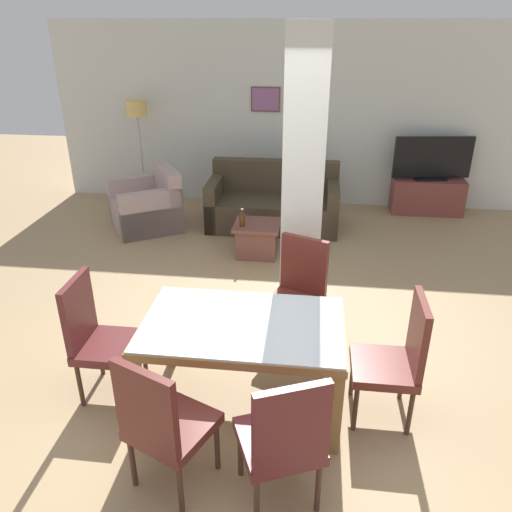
{
  "coord_description": "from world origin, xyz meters",
  "views": [
    {
      "loc": [
        0.46,
        -2.99,
        2.71
      ],
      "look_at": [
        0.0,
        0.8,
        0.88
      ],
      "focal_mm": 35.0,
      "sensor_mm": 36.0,
      "label": 1
    }
  ],
  "objects": [
    {
      "name": "back_wall",
      "position": [
        -0.0,
        4.76,
        1.35
      ],
      "size": [
        7.2,
        0.09,
        2.7
      ],
      "color": "silver",
      "rests_on": "ground_plane"
    },
    {
      "name": "divider_pillar",
      "position": [
        0.36,
        1.45,
        1.35
      ],
      "size": [
        0.37,
        0.35,
        2.7
      ],
      "color": "silver",
      "rests_on": "ground_plane"
    },
    {
      "name": "dining_chair_far_right",
      "position": [
        0.36,
        0.87,
        0.54
      ],
      "size": [
        0.6,
        0.6,
        1.0
      ],
      "rotation": [
        0.0,
        0.0,
        2.75
      ],
      "color": "#5B231D",
      "rests_on": "ground_plane"
    },
    {
      "name": "dining_table",
      "position": [
        0.0,
        0.0,
        0.58
      ],
      "size": [
        1.46,
        0.91,
        0.73
      ],
      "color": "olive",
      "rests_on": "ground_plane"
    },
    {
      "name": "dining_chair_head_left",
      "position": [
        -1.12,
        0.0,
        0.54
      ],
      "size": [
        0.46,
        0.46,
        1.0
      ],
      "rotation": [
        0.0,
        0.0,
        -1.57
      ],
      "color": "#582324",
      "rests_on": "ground_plane"
    },
    {
      "name": "ground_plane",
      "position": [
        0.0,
        0.0,
        0.0
      ],
      "size": [
        18.0,
        18.0,
        0.0
      ],
      "primitive_type": "plane",
      "color": "tan"
    },
    {
      "name": "tv_stand",
      "position": [
        2.16,
        4.48,
        0.26
      ],
      "size": [
        1.05,
        0.4,
        0.52
      ],
      "color": "brown",
      "rests_on": "ground_plane"
    },
    {
      "name": "floor_lamp",
      "position": [
        -2.24,
        4.4,
        1.34
      ],
      "size": [
        0.31,
        0.31,
        1.6
      ],
      "color": "#B7B7BC",
      "rests_on": "ground_plane"
    },
    {
      "name": "dining_chair_near_left",
      "position": [
        -0.36,
        -0.82,
        0.54
      ],
      "size": [
        0.61,
        0.61,
        1.0
      ],
      "rotation": [
        0.0,
        0.0,
        -0.42
      ],
      "color": "#5B2520",
      "rests_on": "ground_plane"
    },
    {
      "name": "dining_chair_head_right",
      "position": [
        1.11,
        0.0,
        0.54
      ],
      "size": [
        0.46,
        0.46,
        1.0
      ],
      "rotation": [
        0.0,
        0.0,
        1.57
      ],
      "color": "maroon",
      "rests_on": "ground_plane"
    },
    {
      "name": "tv_screen",
      "position": [
        2.16,
        4.48,
        0.84
      ],
      "size": [
        1.14,
        0.26,
        0.64
      ],
      "rotation": [
        0.0,
        0.0,
        3.28
      ],
      "color": "black",
      "rests_on": "tv_stand"
    },
    {
      "name": "armchair",
      "position": [
        -1.85,
        3.41,
        0.29
      ],
      "size": [
        1.2,
        1.22,
        0.85
      ],
      "rotation": [
        0.0,
        0.0,
        2.13
      ],
      "color": "#B09794",
      "rests_on": "ground_plane"
    },
    {
      "name": "dining_chair_near_right",
      "position": [
        0.36,
        -0.86,
        0.54
      ],
      "size": [
        0.6,
        0.6,
        1.0
      ],
      "rotation": [
        0.0,
        0.0,
        0.4
      ],
      "color": "#5C2225",
      "rests_on": "ground_plane"
    },
    {
      "name": "bottle",
      "position": [
        -0.39,
        2.58,
        0.5
      ],
      "size": [
        0.07,
        0.07,
        0.22
      ],
      "color": "#4C2D14",
      "rests_on": "coffee_table"
    },
    {
      "name": "sofa",
      "position": [
        -0.1,
        3.68,
        0.3
      ],
      "size": [
        1.81,
        0.87,
        0.88
      ],
      "rotation": [
        0.0,
        0.0,
        3.14
      ],
      "color": "#403525",
      "rests_on": "ground_plane"
    },
    {
      "name": "coffee_table",
      "position": [
        -0.22,
        2.68,
        0.21
      ],
      "size": [
        0.57,
        0.52,
        0.41
      ],
      "color": "brown",
      "rests_on": "ground_plane"
    }
  ]
}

